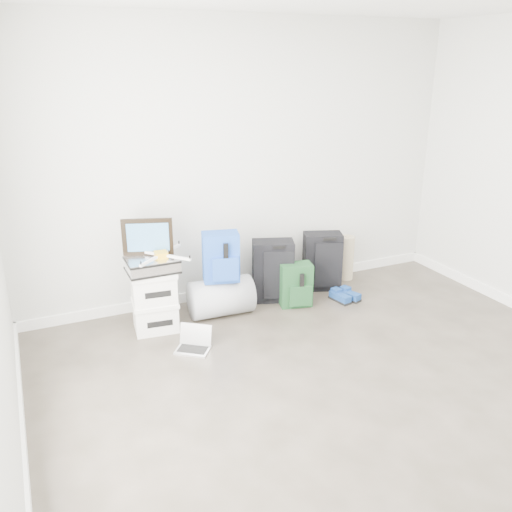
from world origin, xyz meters
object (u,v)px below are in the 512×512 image
boxes_stack (155,301)px  laptop (194,343)px  carry_on (323,261)px  large_suitcase (273,271)px  briefcase (152,265)px  duffel_bag (221,297)px

boxes_stack → laptop: boxes_stack is taller
carry_on → large_suitcase: bearing=-155.3°
briefcase → carry_on: (1.85, 0.19, -0.32)m
large_suitcase → carry_on: bearing=24.4°
carry_on → laptop: bearing=-137.9°
carry_on → laptop: 1.79m
large_suitcase → carry_on: large_suitcase is taller
boxes_stack → carry_on: size_ratio=0.92×
boxes_stack → large_suitcase: (1.25, 0.14, 0.03)m
briefcase → duffel_bag: briefcase is taller
boxes_stack → laptop: 0.57m
large_suitcase → briefcase: bearing=-153.8°
duffel_bag → large_suitcase: size_ratio=0.95×
boxes_stack → laptop: size_ratio=1.65×
duffel_bag → laptop: (-0.44, -0.51, -0.13)m
carry_on → laptop: carry_on is taller
duffel_bag → carry_on: carry_on is taller
briefcase → large_suitcase: size_ratio=0.69×
boxes_stack → laptop: (0.20, -0.48, -0.23)m
boxes_stack → briefcase: size_ratio=1.30×
carry_on → laptop: size_ratio=1.79×
large_suitcase → laptop: (-1.05, -0.62, -0.26)m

